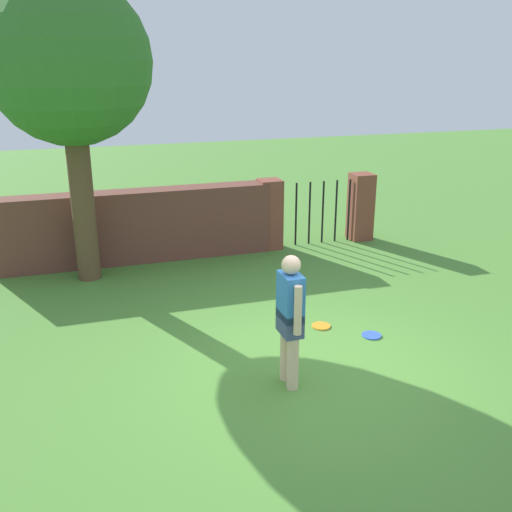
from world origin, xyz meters
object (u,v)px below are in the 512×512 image
(tree, at_px, (69,65))
(frisbee_orange, at_px, (321,326))
(person, at_px, (290,315))
(frisbee_blue, at_px, (371,335))

(tree, relative_size, frisbee_orange, 18.27)
(tree, xyz_separation_m, person, (2.12, -4.33, -2.67))
(person, xyz_separation_m, frisbee_blue, (1.54, 0.82, -0.89))
(frisbee_blue, bearing_deg, frisbee_orange, 138.76)
(person, distance_m, frisbee_blue, 1.96)
(person, relative_size, frisbee_orange, 6.00)
(tree, bearing_deg, frisbee_orange, -44.25)
(tree, relative_size, person, 3.05)
(frisbee_blue, bearing_deg, person, -151.96)
(frisbee_blue, xyz_separation_m, frisbee_orange, (-0.55, 0.49, 0.00))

